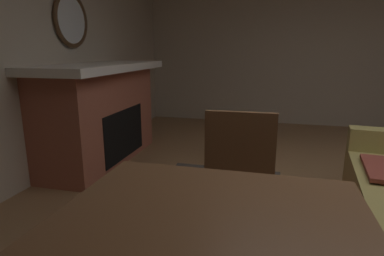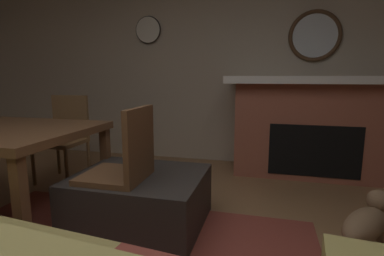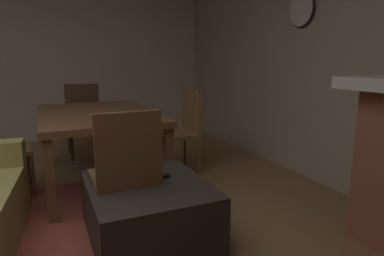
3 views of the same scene
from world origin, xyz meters
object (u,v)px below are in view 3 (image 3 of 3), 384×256
object	(u,v)px
dining_table	(97,119)
dining_chair_west	(126,168)
tv_remote	(159,177)
ottoman_coffee_table	(148,210)
dining_chair_south	(183,126)
wall_clock	(302,10)
dining_chair_east	(84,115)

from	to	relation	value
dining_table	dining_chair_west	size ratio (longest dim) A/B	1.75
dining_table	tv_remote	bearing A→B (deg)	-168.97
ottoman_coffee_table	dining_chair_south	bearing A→B (deg)	-32.62
wall_clock	dining_table	bearing A→B (deg)	74.61
wall_clock	dining_chair_east	bearing A→B (deg)	48.97
ottoman_coffee_table	wall_clock	distance (m)	2.54
dining_table	dining_chair_east	bearing A→B (deg)	-0.00
tv_remote	wall_clock	distance (m)	2.33
dining_chair_east	wall_clock	distance (m)	2.96
ottoman_coffee_table	dining_chair_east	world-z (taller)	dining_chair_east
dining_chair_south	dining_table	bearing A→B (deg)	90.12
dining_table	dining_chair_east	world-z (taller)	dining_chair_east
tv_remote	wall_clock	bearing A→B (deg)	-85.53
dining_chair_south	wall_clock	distance (m)	1.74
dining_table	dining_chair_west	distance (m)	1.22
dining_chair_south	dining_chair_west	bearing A→B (deg)	142.35
tv_remote	dining_table	size ratio (longest dim) A/B	0.10
dining_chair_south	dining_chair_east	bearing A→B (deg)	37.78
dining_chair_east	dining_chair_south	distance (m)	1.53
dining_table	dining_chair_west	world-z (taller)	dining_chair_west
dining_chair_west	ottoman_coffee_table	bearing A→B (deg)	-106.59
dining_chair_south	wall_clock	size ratio (longest dim) A/B	2.57
ottoman_coffee_table	dining_chair_south	xyz separation A→B (m)	(1.25, -0.80, 0.32)
ottoman_coffee_table	dining_chair_east	xyz separation A→B (m)	(2.46, 0.14, 0.32)
dining_table	wall_clock	xyz separation A→B (m)	(-0.56, -2.03, 1.09)
ottoman_coffee_table	tv_remote	world-z (taller)	tv_remote
ottoman_coffee_table	tv_remote	bearing A→B (deg)	-73.04
ottoman_coffee_table	tv_remote	size ratio (longest dim) A/B	5.98
dining_table	dining_chair_south	world-z (taller)	dining_chair_south
tv_remote	dining_chair_west	world-z (taller)	dining_chair_west
dining_table	dining_chair_south	size ratio (longest dim) A/B	1.75
ottoman_coffee_table	dining_table	xyz separation A→B (m)	(1.25, 0.14, 0.46)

